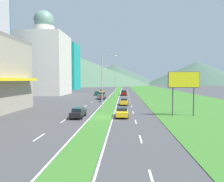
{
  "coord_description": "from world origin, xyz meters",
  "views": [
    {
      "loc": [
        3.48,
        -31.72,
        5.76
      ],
      "look_at": [
        -0.61,
        37.63,
        2.15
      ],
      "focal_mm": 33.15,
      "sensor_mm": 36.0,
      "label": 1
    }
  ],
  "objects": [
    {
      "name": "lane_dash_right_11",
      "position": [
        5.1,
        72.59,
        0.01
      ],
      "size": [
        0.16,
        2.8,
        0.01
      ],
      "primitive_type": "cube",
      "color": "silver",
      "rests_on": "ground_plane"
    },
    {
      "name": "ground_plane",
      "position": [
        0.0,
        0.0,
        0.0
      ],
      "size": [
        600.0,
        600.0,
        0.0
      ],
      "primitive_type": "plane",
      "color": "#424244"
    },
    {
      "name": "edge_line_median_left",
      "position": [
        -1.75,
        60.0,
        0.01
      ],
      "size": [
        0.16,
        240.0,
        0.01
      ],
      "primitive_type": "cube",
      "color": "silver",
      "rests_on": "ground_plane"
    },
    {
      "name": "pickup_truck_0",
      "position": [
        3.41,
        47.38,
        0.98
      ],
      "size": [
        2.18,
        5.4,
        2.0
      ],
      "rotation": [
        0.0,
        0.0,
        -1.57
      ],
      "color": "maroon",
      "rests_on": "ground_plane"
    },
    {
      "name": "lane_dash_right_2",
      "position": [
        5.1,
        -3.17,
        0.01
      ],
      "size": [
        0.16,
        2.8,
        0.01
      ],
      "primitive_type": "cube",
      "color": "silver",
      "rests_on": "ground_plane"
    },
    {
      "name": "lane_dash_right_1",
      "position": [
        5.1,
        -11.58,
        0.01
      ],
      "size": [
        0.16,
        2.8,
        0.01
      ],
      "primitive_type": "cube",
      "color": "silver",
      "rests_on": "ground_plane"
    },
    {
      "name": "hill_far_center",
      "position": [
        -11.37,
        290.98,
        15.13
      ],
      "size": [
        135.99,
        135.99,
        30.26
      ],
      "primitive_type": "cone",
      "color": "#3D5647",
      "rests_on": "ground_plane"
    },
    {
      "name": "hill_far_right",
      "position": [
        105.02,
        262.76,
        15.73
      ],
      "size": [
        145.72,
        145.72,
        31.45
      ],
      "primitive_type": "cone",
      "color": "#3D5647",
      "rests_on": "ground_plane"
    },
    {
      "name": "street_lamp_near",
      "position": [
        -0.42,
        7.12,
        6.04
      ],
      "size": [
        2.92,
        0.31,
        10.65
      ],
      "color": "#99999E",
      "rests_on": "ground_plane"
    },
    {
      "name": "lane_dash_left_5",
      "position": [
        -5.1,
        22.09,
        0.01
      ],
      "size": [
        0.16,
        2.8,
        0.01
      ],
      "primitive_type": "cube",
      "color": "silver",
      "rests_on": "ground_plane"
    },
    {
      "name": "grass_verge_right",
      "position": [
        20.6,
        60.0,
        0.03
      ],
      "size": [
        24.0,
        240.0,
        0.06
      ],
      "primitive_type": "cube",
      "color": "#387028",
      "rests_on": "ground_plane"
    },
    {
      "name": "motorcycle_rider",
      "position": [
        -2.83,
        22.47,
        0.75
      ],
      "size": [
        0.36,
        2.0,
        1.8
      ],
      "rotation": [
        0.0,
        0.0,
        1.57
      ],
      "color": "black",
      "rests_on": "ground_plane"
    },
    {
      "name": "car_0",
      "position": [
        -6.63,
        61.64,
        0.77
      ],
      "size": [
        1.86,
        4.59,
        1.52
      ],
      "rotation": [
        0.0,
        0.0,
        1.57
      ],
      "color": "yellow",
      "rests_on": "ground_plane"
    },
    {
      "name": "street_lamp_mid",
      "position": [
        0.48,
        29.87,
        5.96
      ],
      "size": [
        3.03,
        0.32,
        10.47
      ],
      "color": "#99999E",
      "rests_on": "ground_plane"
    },
    {
      "name": "car_4",
      "position": [
        -3.61,
        -0.41,
        0.78
      ],
      "size": [
        1.88,
        4.62,
        1.52
      ],
      "rotation": [
        0.0,
        0.0,
        1.57
      ],
      "color": "black",
      "rests_on": "ground_plane"
    },
    {
      "name": "edge_line_median_right",
      "position": [
        1.75,
        60.0,
        0.01
      ],
      "size": [
        0.16,
        240.0,
        0.01
      ],
      "primitive_type": "cube",
      "color": "silver",
      "rests_on": "ground_plane"
    },
    {
      "name": "midrise_colored",
      "position": [
        -33.78,
        93.8,
        13.82
      ],
      "size": [
        17.33,
        17.33,
        27.64
      ],
      "primitive_type": "cube",
      "color": "teal",
      "rests_on": "ground_plane"
    },
    {
      "name": "lane_dash_right_3",
      "position": [
        5.1,
        5.25,
        0.01
      ],
      "size": [
        0.16,
        2.8,
        0.01
      ],
      "primitive_type": "cube",
      "color": "silver",
      "rests_on": "ground_plane"
    },
    {
      "name": "car_2",
      "position": [
        3.17,
        0.49,
        0.76
      ],
      "size": [
        1.96,
        4.47,
        1.48
      ],
      "rotation": [
        0.0,
        0.0,
        -1.57
      ],
      "color": "yellow",
      "rests_on": "ground_plane"
    },
    {
      "name": "lane_dash_left_11",
      "position": [
        -5.1,
        72.59,
        0.01
      ],
      "size": [
        0.16,
        2.8,
        0.01
      ],
      "primitive_type": "cube",
      "color": "silver",
      "rests_on": "ground_plane"
    },
    {
      "name": "lane_dash_right_8",
      "position": [
        5.1,
        47.34,
        0.01
      ],
      "size": [
        0.16,
        2.8,
        0.01
      ],
      "primitive_type": "cube",
      "color": "silver",
      "rests_on": "ground_plane"
    },
    {
      "name": "lane_dash_right_12",
      "position": [
        5.1,
        81.01,
        0.01
      ],
      "size": [
        0.16,
        2.8,
        0.01
      ],
      "primitive_type": "cube",
      "color": "silver",
      "rests_on": "ground_plane"
    },
    {
      "name": "hill_far_left",
      "position": [
        -71.25,
        232.93,
        20.74
      ],
      "size": [
        215.36,
        215.36,
        41.47
      ],
      "primitive_type": "cone",
      "color": "#47664C",
      "rests_on": "ground_plane"
    },
    {
      "name": "lane_dash_right_4",
      "position": [
        5.1,
        13.67,
        0.01
      ],
      "size": [
        0.16,
        2.8,
        0.01
      ],
      "primitive_type": "cube",
      "color": "silver",
      "rests_on": "ground_plane"
    },
    {
      "name": "lane_dash_right_9",
      "position": [
        5.1,
        55.76,
        0.01
      ],
      "size": [
        0.16,
        2.8,
        0.01
      ],
      "primitive_type": "cube",
      "color": "silver",
      "rests_on": "ground_plane"
    },
    {
      "name": "lane_dash_right_5",
      "position": [
        5.1,
        22.09,
        0.01
      ],
      "size": [
        0.16,
        2.8,
        0.01
      ],
      "primitive_type": "cube",
      "color": "silver",
      "rests_on": "ground_plane"
    },
    {
      "name": "grass_median",
      "position": [
        0.0,
        60.0,
        0.03
      ],
      "size": [
        3.2,
        240.0,
        0.06
      ],
      "primitive_type": "cube",
      "color": "#387028",
      "rests_on": "ground_plane"
    },
    {
      "name": "lane_dash_left_12",
      "position": [
        -5.1,
        81.01,
        0.01
      ],
      "size": [
        0.16,
        2.8,
        0.01
      ],
      "primitive_type": "cube",
      "color": "silver",
      "rests_on": "ground_plane"
    },
    {
      "name": "car_3",
      "position": [
        -6.89,
        47.27,
        0.77
      ],
      "size": [
        1.92,
        4.14,
        1.51
      ],
      "rotation": [
        0.0,
        0.0,
        1.57
      ],
      "color": "#0C5128",
      "rests_on": "ground_plane"
    },
    {
      "name": "lane_dash_left_7",
      "position": [
        -5.1,
        38.92,
        0.01
      ],
      "size": [
        0.16,
        2.8,
        0.01
      ],
      "primitive_type": "cube",
      "color": "silver",
      "rests_on": "ground_plane"
    },
    {
      "name": "lane_dash_right_0",
      "position": [
        5.1,
        -20.0,
        0.01
      ],
      "size": [
        0.16,
        2.8,
        0.01
      ],
      "primitive_type": "cube",
      "color": "silver",
      "rests_on": "ground_plane"
    },
    {
      "name": "car_1",
      "position": [
        3.46,
        16.26,
        0.79
      ],
      "size": [
        1.91,
        4.3,
        1.54
      ],
      "rotation": [
        0.0,
        0.0,
        -1.57
      ],
      "color": "yellow",
      "rests_on": "ground_plane"
    },
    {
      "name": "pickup_truck_1",
      "position": [
        -3.37,
        31.52,
        0.98
      ],
      "size": [
        2.18,
        5.4,
        2.0
      ],
      "rotation": [
        0.0,
        0.0,
        1.57
      ],
      "color": "#515459",
      "rests_on": "ground_plane"
    },
    {
      "name": "lane_dash_left_8",
      "position": [
        -5.1,
        47.34,
        0.01
      ],
      "size": [
        0.16,
        2.8,
        0.01
      ],
      "primitive_type": "cube",
      "color": "silver",
      "rests_on": "ground_plane"
    },
    {
      "name": "lane_dash_right_7",
      "position": [
        5.1,
        38.92,
        0.01
      ],
      "size": [
        0.16,
        2.8,
        0.01
      ],
      "primitive_type": "cube",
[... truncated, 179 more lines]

